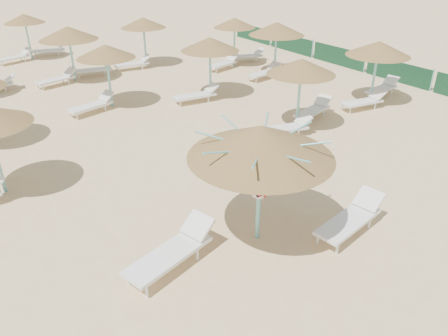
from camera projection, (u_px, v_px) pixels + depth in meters
ground at (251, 230)px, 11.09m from camera, size 120.00×120.00×0.00m
main_palapa at (261, 142)px, 9.61m from camera, size 3.33×3.33×2.98m
lounger_main_a at (173, 250)px, 9.73m from camera, size 2.43×1.32×0.84m
lounger_main_b at (352, 218)px, 10.89m from camera, size 2.30×1.03×0.81m
palapa_field at (156, 44)px, 19.73m from camera, size 19.48×19.42×2.72m
windbreak_fence at (339, 56)px, 25.08m from camera, size 0.08×19.84×1.10m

